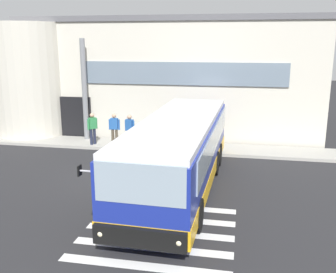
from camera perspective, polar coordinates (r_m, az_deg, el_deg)
name	(u,v)px	position (r m, az deg, el deg)	size (l,w,h in m)	color
ground_plane	(133,179)	(15.77, -5.27, -6.31)	(80.00, 90.00, 0.02)	#232326
bay_paint_stripes	(159,232)	(11.58, -1.38, -14.00)	(4.40, 3.96, 0.01)	silver
terminal_building	(169,73)	(26.27, 0.20, 9.44)	(18.87, 13.80, 6.79)	beige
boarding_curb	(158,146)	(20.18, -1.51, -1.48)	(21.07, 2.00, 0.15)	#9E9B93
entry_support_column	(85,90)	(21.48, -12.31, 6.79)	(0.28, 0.28, 5.47)	slate
bus_main_foreground	(179,155)	(14.32, 1.61, -2.70)	(3.33, 10.38, 2.70)	navy
passenger_near_column	(92,126)	(20.51, -11.22, 1.50)	(0.50, 0.52, 1.68)	#1E2338
passenger_by_doorway	(114,128)	(20.17, -7.98, 1.32)	(0.59, 0.25, 1.68)	#4C4233
passenger_at_curb_edge	(130,129)	(19.76, -5.71, 1.13)	(0.56, 0.34, 1.68)	#1E2338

